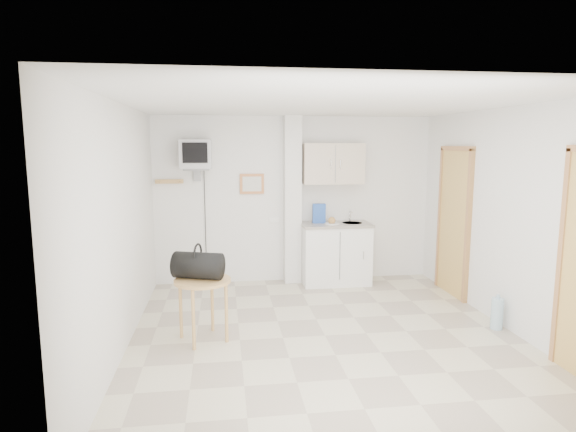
{
  "coord_description": "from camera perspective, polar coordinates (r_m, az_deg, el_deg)",
  "views": [
    {
      "loc": [
        -1.09,
        -4.94,
        2.09
      ],
      "look_at": [
        -0.33,
        0.6,
        1.25
      ],
      "focal_mm": 30.0,
      "sensor_mm": 36.0,
      "label": 1
    }
  ],
  "objects": [
    {
      "name": "ground",
      "position": [
        5.47,
        4.4,
        -13.95
      ],
      "size": [
        4.5,
        4.5,
        0.0
      ],
      "primitive_type": "plane",
      "color": "beige",
      "rests_on": "ground"
    },
    {
      "name": "room_envelope",
      "position": [
        5.23,
        6.96,
        2.42
      ],
      "size": [
        4.24,
        4.54,
        2.55
      ],
      "color": "white",
      "rests_on": "ground"
    },
    {
      "name": "kitchenette",
      "position": [
        7.25,
        5.57,
        -1.72
      ],
      "size": [
        1.03,
        0.58,
        2.1
      ],
      "color": "white",
      "rests_on": "ground"
    },
    {
      "name": "crt_television",
      "position": [
        6.97,
        -10.86,
        7.12
      ],
      "size": [
        0.44,
        0.45,
        2.15
      ],
      "color": "slate",
      "rests_on": "ground"
    },
    {
      "name": "round_table",
      "position": [
        5.23,
        -10.08,
        -8.39
      ],
      "size": [
        0.6,
        0.6,
        0.67
      ],
      "rotation": [
        0.0,
        0.0,
        -0.35
      ],
      "color": "tan",
      "rests_on": "ground"
    },
    {
      "name": "duffel_bag",
      "position": [
        5.2,
        -10.61,
        -5.76
      ],
      "size": [
        0.58,
        0.43,
        0.38
      ],
      "rotation": [
        0.0,
        0.0,
        -0.33
      ],
      "color": "black",
      "rests_on": "round_table"
    },
    {
      "name": "water_bottle",
      "position": [
        6.06,
        23.53,
        -10.54
      ],
      "size": [
        0.13,
        0.13,
        0.4
      ],
      "color": "#9CBED0",
      "rests_on": "ground"
    }
  ]
}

